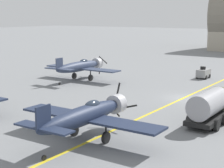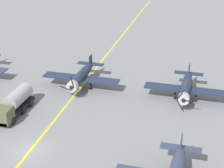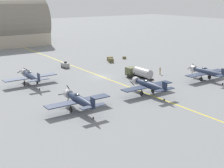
# 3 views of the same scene
# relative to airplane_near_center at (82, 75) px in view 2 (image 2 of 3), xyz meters

# --- Properties ---
(ground_plane) EXTENTS (400.00, 400.00, 0.00)m
(ground_plane) POSITION_rel_airplane_near_center_xyz_m (0.19, 17.68, -2.01)
(ground_plane) COLOR slate
(taxiway_stripe) EXTENTS (0.30, 160.00, 0.01)m
(taxiway_stripe) POSITION_rel_airplane_near_center_xyz_m (0.19, 17.68, -2.01)
(taxiway_stripe) COLOR yellow
(taxiway_stripe) RESTS_ON ground
(airplane_near_center) EXTENTS (12.00, 9.98, 3.77)m
(airplane_near_center) POSITION_rel_airplane_near_center_xyz_m (0.00, 0.00, 0.00)
(airplane_near_center) COLOR #1F2A43
(airplane_near_center) RESTS_ON ground
(airplane_near_left) EXTENTS (12.00, 9.98, 3.65)m
(airplane_near_left) POSITION_rel_airplane_near_center_xyz_m (-15.96, -0.20, 0.00)
(airplane_near_left) COLOR #1F2942
(airplane_near_left) RESTS_ON ground
(fuel_tanker) EXTENTS (2.68, 8.00, 2.98)m
(fuel_tanker) POSITION_rel_airplane_near_center_xyz_m (6.11, 10.34, -0.50)
(fuel_tanker) COLOR black
(fuel_tanker) RESTS_ON ground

